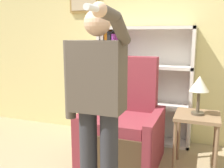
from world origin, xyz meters
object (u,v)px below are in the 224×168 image
object	(u,v)px
bookcase	(135,85)
person_standing	(97,101)
armchair	(123,129)
side_table	(197,124)
table_lamp	(199,86)

from	to	relation	value
bookcase	person_standing	distance (m)	1.63
armchair	side_table	bearing A→B (deg)	1.62
armchair	side_table	distance (m)	0.83
armchair	side_table	xyz separation A→B (m)	(0.82, 0.02, 0.15)
person_standing	table_lamp	world-z (taller)	person_standing
side_table	table_lamp	world-z (taller)	table_lamp
bookcase	armchair	xyz separation A→B (m)	(0.06, -0.68, -0.40)
armchair	table_lamp	size ratio (longest dim) A/B	2.93
armchair	table_lamp	xyz separation A→B (m)	(0.82, 0.02, 0.57)
side_table	person_standing	bearing A→B (deg)	-127.86
bookcase	armchair	size ratio (longest dim) A/B	1.30
bookcase	armchair	world-z (taller)	bookcase
table_lamp	bookcase	bearing A→B (deg)	143.26
side_table	table_lamp	size ratio (longest dim) A/B	1.55
armchair	table_lamp	world-z (taller)	armchair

